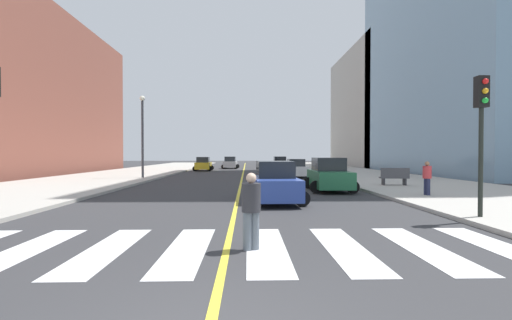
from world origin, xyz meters
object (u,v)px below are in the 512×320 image
Objects in this scene: car_white_second at (296,169)px; traffic_light_near_corner at (482,118)px; car_blue_third at (275,183)px; pedestrian_waiting_east at (427,177)px; car_yellow_fourth at (203,164)px; pedestrian_crossing at (251,208)px; street_lamp at (142,129)px; park_bench at (394,177)px; car_green_nearest at (329,175)px; car_silver_fifth at (230,163)px; car_black_sixth at (280,164)px.

traffic_light_near_corner is at bearing 97.92° from car_white_second.
traffic_light_near_corner is at bearing 142.13° from car_blue_third.
car_white_second is 2.32× the size of pedestrian_waiting_east.
car_yellow_fourth is 37.85m from pedestrian_crossing.
traffic_light_near_corner is 25.07m from street_lamp.
park_bench is 0.26× the size of street_lamp.
street_lamp is at bearing -102.55° from car_yellow_fourth.
street_lamp is at bearing -48.97° from traffic_light_near_corner.
car_green_nearest is 0.98× the size of traffic_light_near_corner.
car_blue_third is 7.74m from pedestrian_crossing.
pedestrian_waiting_east is (11.35, -35.07, 0.22)m from car_silver_fifth.
pedestrian_waiting_east is (4.28, -15.25, 0.26)m from car_white_second.
park_bench is (4.96, -9.90, -0.11)m from car_white_second.
car_white_second is at bearing 90.84° from car_black_sixth.
car_black_sixth is 22.09m from street_lamp.
car_green_nearest reaches higher than car_blue_third.
car_silver_fifth is at bearing -70.33° from car_white_second.
car_blue_third is at bearing -36.00° from traffic_light_near_corner.
traffic_light_near_corner is (2.93, -21.10, 2.52)m from car_white_second.
car_green_nearest is at bearing -74.10° from traffic_light_near_corner.
car_yellow_fourth is at bearing -65.65° from car_green_nearest.
car_blue_third is 0.93× the size of traffic_light_near_corner.
car_white_second is 0.93× the size of car_silver_fifth.
car_black_sixth is 25.42m from park_bench.
car_green_nearest is at bearing 47.97° from pedestrian_crossing.
park_bench is (2.04, 11.20, -2.63)m from traffic_light_near_corner.
car_black_sixth is at bearing 16.90° from park_bench.
car_green_nearest is 5.05m from park_bench.
car_green_nearest is 2.39× the size of park_bench.
park_bench is (8.27, 6.67, -0.17)m from car_blue_third.
car_black_sixth is at bearing 177.56° from pedestrian_waiting_east.
car_yellow_fourth reaches higher than park_bench.
park_bench is at bearing 101.95° from car_black_sixth.
park_bench is 17.14m from pedestrian_crossing.
pedestrian_crossing is at bearing -54.97° from pedestrian_waiting_east.
pedestrian_crossing is (-9.43, -14.31, 0.27)m from park_bench.
car_green_nearest is 1.06× the size of car_blue_third.
car_black_sixth is at bearing 9.44° from car_yellow_fourth.
car_black_sixth is at bearing -97.68° from car_blue_third.
car_green_nearest reaches higher than car_silver_fifth.
car_black_sixth is at bearing -32.16° from car_silver_fifth.
street_lamp is at bearing -103.85° from car_silver_fifth.
park_bench is (5.06, -24.91, -0.17)m from car_black_sixth.
car_black_sixth reaches higher than car_white_second.
car_silver_fifth is at bearing 63.53° from car_yellow_fourth.
car_white_second is 0.85× the size of traffic_light_near_corner.
street_lamp reaches higher than traffic_light_near_corner.
traffic_light_near_corner is 2.72× the size of pedestrian_waiting_east.
car_silver_fifth is 42.19m from traffic_light_near_corner.
street_lamp is (-13.51, -2.20, 3.51)m from car_white_second.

